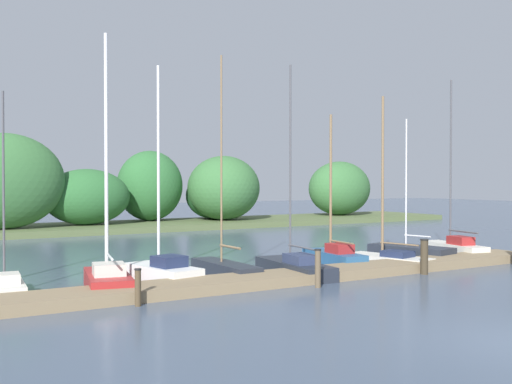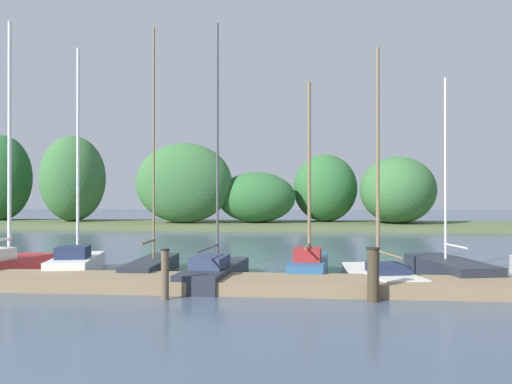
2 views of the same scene
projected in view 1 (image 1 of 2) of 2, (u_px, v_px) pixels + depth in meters
dock_pier at (287, 277)px, 20.80m from camera, size 24.17×1.80×0.35m
far_shore at (49, 192)px, 41.34m from camera, size 61.66×8.19×7.53m
sailboat_1 at (5, 285)px, 18.44m from camera, size 1.31×3.13×6.17m
sailboat_2 at (107, 276)px, 19.30m from camera, size 1.94×3.77×8.12m
sailboat_3 at (161, 270)px, 20.89m from camera, size 1.84×3.47×7.39m
sailboat_4 at (223, 267)px, 22.32m from camera, size 0.99×4.01×8.03m
sailboat_5 at (293, 265)px, 22.46m from camera, size 1.60×4.53×7.73m
sailboat_6 at (333, 256)px, 24.88m from camera, size 1.35×3.60×6.16m
sailboat_7 at (386, 256)px, 25.17m from camera, size 2.01×4.04×6.93m
sailboat_8 at (408, 252)px, 27.08m from camera, size 2.07×4.06×6.19m
sailboat_9 at (453, 247)px, 28.18m from camera, size 1.68×4.01×8.11m
mooring_piling_1 at (138, 287)px, 16.88m from camera, size 0.20×0.20×1.04m
mooring_piling_2 at (318, 268)px, 19.81m from camera, size 0.22×0.22×1.25m
mooring_piling_3 at (424, 257)px, 22.61m from camera, size 0.32×0.32×1.31m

